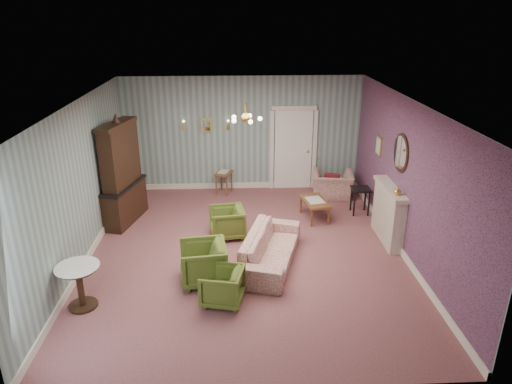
{
  "coord_description": "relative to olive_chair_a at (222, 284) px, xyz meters",
  "views": [
    {
      "loc": [
        -0.2,
        -7.94,
        4.42
      ],
      "look_at": [
        0.2,
        0.4,
        1.1
      ],
      "focal_mm": 32.54,
      "sensor_mm": 36.0,
      "label": 1
    }
  ],
  "objects": [
    {
      "name": "chandelier",
      "position": [
        0.44,
        1.61,
        2.3
      ],
      "size": [
        0.56,
        0.56,
        0.36
      ],
      "primitive_type": null,
      "color": "gold",
      "rests_on": "ceiling"
    },
    {
      "name": "wall_front",
      "position": [
        0.44,
        -1.89,
        1.12
      ],
      "size": [
        6.0,
        0.0,
        6.0
      ],
      "primitive_type": "plane",
      "rotation": [
        -1.57,
        0.0,
        0.0
      ],
      "color": "slate",
      "rests_on": "ground"
    },
    {
      "name": "olive_chair_a",
      "position": [
        0.0,
        0.0,
        0.0
      ],
      "size": [
        0.71,
        0.74,
        0.65
      ],
      "primitive_type": "imported",
      "rotation": [
        0.0,
        0.0,
        -1.78
      ],
      "color": "#516222",
      "rests_on": "floor"
    },
    {
      "name": "dresser",
      "position": [
        -2.21,
        3.2,
        0.86
      ],
      "size": [
        0.82,
        1.49,
        2.36
      ],
      "primitive_type": null,
      "rotation": [
        0.0,
        0.0,
        -0.25
      ],
      "color": "black",
      "rests_on": "floor"
    },
    {
      "name": "door",
      "position": [
        1.74,
        5.07,
        0.75
      ],
      "size": [
        1.12,
        0.12,
        2.16
      ],
      "primitive_type": null,
      "color": "white",
      "rests_on": "floor"
    },
    {
      "name": "coffee_table",
      "position": [
        2.0,
        3.1,
        -0.1
      ],
      "size": [
        0.64,
        0.95,
        0.45
      ],
      "primitive_type": null,
      "rotation": [
        0.0,
        0.0,
        0.19
      ],
      "color": "brown",
      "rests_on": "floor"
    },
    {
      "name": "wall_left",
      "position": [
        -2.56,
        1.61,
        1.12
      ],
      "size": [
        0.0,
        7.0,
        7.0
      ],
      "primitive_type": "plane",
      "rotation": [
        1.57,
        0.0,
        1.57
      ],
      "color": "slate",
      "rests_on": "ground"
    },
    {
      "name": "gilt_mirror_back",
      "position": [
        -0.46,
        5.07,
        1.37
      ],
      "size": [
        0.28,
        0.06,
        0.36
      ],
      "primitive_type": null,
      "color": "gold",
      "rests_on": "wall_back"
    },
    {
      "name": "wingback_chair",
      "position": [
        2.66,
        4.38,
        0.1
      ],
      "size": [
        1.05,
        0.75,
        0.85
      ],
      "primitive_type": "imported",
      "rotation": [
        0.0,
        0.0,
        3.01
      ],
      "color": "#993D47",
      "rests_on": "floor"
    },
    {
      "name": "fireplace",
      "position": [
        3.3,
        2.01,
        0.25
      ],
      "size": [
        0.3,
        1.4,
        1.16
      ],
      "primitive_type": null,
      "color": "beige",
      "rests_on": "floor"
    },
    {
      "name": "sconce_right",
      "position": [
        0.09,
        5.05,
        1.37
      ],
      "size": [
        0.16,
        0.12,
        0.3
      ],
      "primitive_type": null,
      "color": "gold",
      "rests_on": "wall_back"
    },
    {
      "name": "wall_right_floral",
      "position": [
        3.42,
        1.61,
        1.12
      ],
      "size": [
        0.0,
        7.0,
        7.0
      ],
      "primitive_type": "plane",
      "rotation": [
        1.57,
        0.0,
        -1.57
      ],
      "color": "#AC5673",
      "rests_on": "ground"
    },
    {
      "name": "mantel_vase",
      "position": [
        3.28,
        1.61,
        0.91
      ],
      "size": [
        0.15,
        0.15,
        0.15
      ],
      "primitive_type": "imported",
      "color": "gold",
      "rests_on": "fireplace"
    },
    {
      "name": "olive_chair_c",
      "position": [
        0.05,
        2.32,
        0.02
      ],
      "size": [
        0.72,
        0.75,
        0.69
      ],
      "primitive_type": "imported",
      "rotation": [
        0.0,
        0.0,
        -1.43
      ],
      "color": "#516222",
      "rests_on": "floor"
    },
    {
      "name": "wall_right",
      "position": [
        3.44,
        1.61,
        1.12
      ],
      "size": [
        0.0,
        7.0,
        7.0
      ],
      "primitive_type": "plane",
      "rotation": [
        1.57,
        0.0,
        -1.57
      ],
      "color": "slate",
      "rests_on": "ground"
    },
    {
      "name": "burgundy_cushion",
      "position": [
        2.61,
        4.23,
        0.15
      ],
      "size": [
        0.41,
        0.28,
        0.39
      ],
      "primitive_type": "cube",
      "rotation": [
        0.17,
        0.0,
        -0.35
      ],
      "color": "maroon",
      "rests_on": "wingback_chair"
    },
    {
      "name": "floor",
      "position": [
        0.44,
        1.61,
        -0.33
      ],
      "size": [
        7.0,
        7.0,
        0.0
      ],
      "primitive_type": "plane",
      "color": "#874F52",
      "rests_on": "ground"
    },
    {
      "name": "ceiling",
      "position": [
        0.44,
        1.61,
        2.57
      ],
      "size": [
        7.0,
        7.0,
        0.0
      ],
      "primitive_type": "plane",
      "rotation": [
        3.14,
        0.0,
        0.0
      ],
      "color": "white",
      "rests_on": "ground"
    },
    {
      "name": "sofa_chintz",
      "position": [
        0.86,
        1.2,
        0.08
      ],
      "size": [
        1.17,
        2.18,
        0.82
      ],
      "primitive_type": "imported",
      "rotation": [
        0.0,
        0.0,
        1.29
      ],
      "color": "#993D47",
      "rests_on": "floor"
    },
    {
      "name": "pedestal_table",
      "position": [
        -2.21,
        -0.02,
        0.04
      ],
      "size": [
        0.68,
        0.68,
        0.74
      ],
      "primitive_type": null,
      "rotation": [
        0.0,
        0.0,
        0.01
      ],
      "color": "black",
      "rests_on": "floor"
    },
    {
      "name": "side_table_black",
      "position": [
        3.09,
        3.34,
        -0.02
      ],
      "size": [
        0.42,
        0.42,
        0.62
      ],
      "primitive_type": null,
      "rotation": [
        0.0,
        0.0,
        -0.02
      ],
      "color": "black",
      "rests_on": "floor"
    },
    {
      "name": "sconce_left",
      "position": [
        -1.01,
        5.05,
        1.37
      ],
      "size": [
        0.16,
        0.12,
        0.3
      ],
      "primitive_type": null,
      "color": "gold",
      "rests_on": "wall_back"
    },
    {
      "name": "oval_mirror",
      "position": [
        3.4,
        2.01,
        1.52
      ],
      "size": [
        0.04,
        0.76,
        0.84
      ],
      "primitive_type": null,
      "color": "white",
      "rests_on": "wall_right"
    },
    {
      "name": "olive_chair_b",
      "position": [
        -0.33,
        0.63,
        0.07
      ],
      "size": [
        0.8,
        0.85,
        0.79
      ],
      "primitive_type": "imported",
      "rotation": [
        0.0,
        0.0,
        -1.45
      ],
      "color": "#516222",
      "rests_on": "floor"
    },
    {
      "name": "nesting_table",
      "position": [
        -0.05,
        4.76,
        -0.02
      ],
      "size": [
        0.5,
        0.56,
        0.61
      ],
      "primitive_type": null,
      "rotation": [
        0.0,
        0.0,
        -0.34
      ],
      "color": "brown",
      "rests_on": "floor"
    },
    {
      "name": "framed_print",
      "position": [
        3.41,
        3.36,
        1.27
      ],
      "size": [
        0.04,
        0.34,
        0.42
      ],
      "primitive_type": null,
      "color": "gold",
      "rests_on": "wall_right"
    },
    {
      "name": "wall_back",
      "position": [
        0.44,
        5.11,
        1.12
      ],
      "size": [
        6.0,
        0.0,
        6.0
      ],
      "primitive_type": "plane",
      "rotation": [
        1.57,
        0.0,
        0.0
      ],
      "color": "slate",
      "rests_on": "ground"
    }
  ]
}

